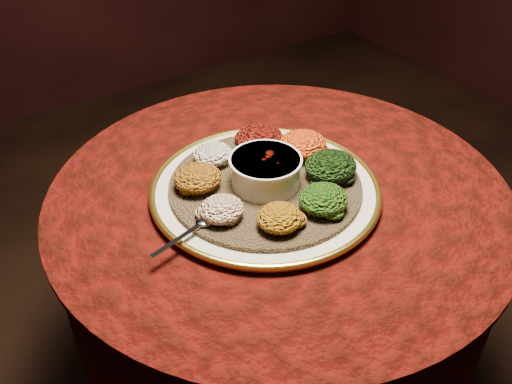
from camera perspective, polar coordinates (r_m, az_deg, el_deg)
table at (r=1.30m, az=2.17°, el=-6.11°), size 0.96×0.96×0.73m
platter at (r=1.16m, az=0.93°, el=0.22°), size 0.57×0.57×0.02m
injera at (r=1.15m, az=0.93°, el=0.65°), size 0.39×0.39×0.01m
stew_bowl at (r=1.13m, az=0.95°, el=2.28°), size 0.15×0.15×0.06m
spoon at (r=1.05m, az=-5.43°, el=-3.14°), size 0.15×0.05×0.01m
portion_ayib at (r=1.21m, az=-4.35°, el=3.82°), size 0.08×0.08×0.04m
portion_kitfo at (r=1.25m, az=0.33°, el=5.44°), size 0.11×0.10×0.05m
portion_tikil at (r=1.23m, az=4.68°, el=4.76°), size 0.10×0.10×0.05m
portion_gomen at (r=1.17m, az=7.47°, el=2.59°), size 0.11×0.10×0.05m
portion_mixveg at (r=1.08m, az=6.76°, el=-0.70°), size 0.10×0.09×0.05m
portion_kik at (r=1.03m, az=2.37°, el=-2.58°), size 0.09×0.08×0.04m
portion_timatim at (r=1.06m, az=-3.43°, el=-1.72°), size 0.08×0.08×0.04m
portion_shiro at (r=1.13m, az=-5.86°, el=1.43°), size 0.10×0.09×0.05m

